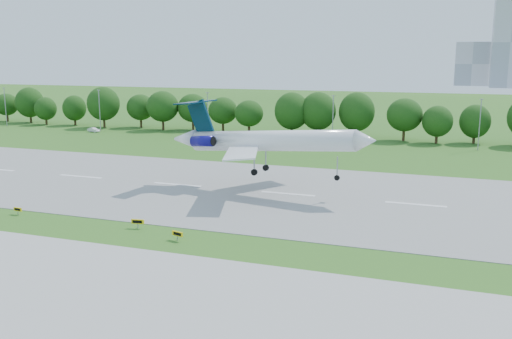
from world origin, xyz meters
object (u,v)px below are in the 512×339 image
at_px(airliner, 261,140).
at_px(taxi_sign_left, 18,209).
at_px(service_vehicle_b, 270,139).
at_px(service_vehicle_a, 94,130).

distance_m(airliner, taxi_sign_left, 37.91).
relative_size(taxi_sign_left, service_vehicle_b, 0.38).
xyz_separation_m(taxi_sign_left, service_vehicle_b, (11.48, 78.60, -0.11)).
relative_size(service_vehicle_a, service_vehicle_b, 1.01).
xyz_separation_m(airliner, service_vehicle_b, (-16.22, 53.94, -7.96)).
relative_size(airliner, service_vehicle_a, 9.29).
xyz_separation_m(taxi_sign_left, service_vehicle_a, (-43.12, 78.82, -0.12)).
bearing_deg(taxi_sign_left, service_vehicle_a, 125.18).
height_order(taxi_sign_left, service_vehicle_a, service_vehicle_a).
relative_size(airliner, service_vehicle_b, 9.42).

